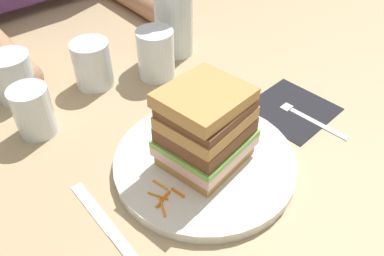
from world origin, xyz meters
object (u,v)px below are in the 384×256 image
knife (114,233)px  empty_tumbler_0 (33,111)px  juice_glass (156,56)px  empty_tumbler_2 (93,64)px  sandwich (206,128)px  napkin_dark (291,109)px  empty_tumbler_1 (14,77)px  water_bottle (173,2)px  fork (302,113)px  main_plate (205,162)px

knife → empty_tumbler_0: 0.25m
juice_glass → empty_tumbler_2: bearing=154.8°
empty_tumbler_0 → sandwich: bearing=-56.2°
napkin_dark → empty_tumbler_1: empty_tumbler_1 is taller
napkin_dark → juice_glass: 0.27m
sandwich → napkin_dark: sandwich is taller
empty_tumbler_0 → empty_tumbler_1: (0.01, 0.11, 0.00)m
water_bottle → sandwich: bearing=-120.5°
napkin_dark → empty_tumbler_2: bearing=127.5°
knife → empty_tumbler_0: empty_tumbler_0 is taller
fork → knife: 0.38m
main_plate → knife: main_plate is taller
napkin_dark → fork: bearing=-84.9°
empty_tumbler_2 → napkin_dark: bearing=-52.5°
napkin_dark → empty_tumbler_0: bearing=147.4°
napkin_dark → knife: same height
water_bottle → empty_tumbler_1: size_ratio=2.88×
fork → empty_tumbler_0: 0.45m
fork → empty_tumbler_1: empty_tumbler_1 is taller
empty_tumbler_0 → empty_tumbler_2: (0.14, 0.06, 0.00)m
juice_glass → empty_tumbler_1: bearing=155.8°
napkin_dark → knife: 0.38m
empty_tumbler_2 → fork: bearing=-54.3°
sandwich → water_bottle: 0.34m
juice_glass → empty_tumbler_1: size_ratio=1.11×
fork → empty_tumbler_0: (-0.37, 0.26, 0.04)m
main_plate → knife: size_ratio=1.36×
napkin_dark → water_bottle: (-0.04, 0.29, 0.11)m
main_plate → empty_tumbler_1: (-0.14, 0.35, 0.03)m
fork → empty_tumbler_0: bearing=145.2°
napkin_dark → water_bottle: water_bottle is taller
knife → empty_tumbler_0: bearing=87.3°
water_bottle → empty_tumbler_2: (-0.19, 0.00, -0.07)m
fork → knife: bearing=179.4°
empty_tumbler_1 → fork: bearing=-46.3°
fork → knife: fork is taller
knife → empty_tumbler_1: size_ratio=2.35×
knife → empty_tumbler_2: (0.15, 0.31, 0.04)m
empty_tumbler_2 → juice_glass: bearing=-25.2°
fork → napkin_dark: bearing=95.1°
sandwich → knife: size_ratio=0.69×
empty_tumbler_2 → water_bottle: bearing=-1.1°
water_bottle → empty_tumbler_1: bearing=169.5°
fork → empty_tumbler_1: (-0.35, 0.37, 0.04)m
empty_tumbler_2 → main_plate: bearing=-86.7°
empty_tumbler_0 → water_bottle: bearing=9.6°
empty_tumbler_2 → knife: bearing=-116.2°
napkin_dark → empty_tumbler_2: size_ratio=1.56×
knife → water_bottle: 0.47m
empty_tumbler_1 → empty_tumbler_2: empty_tumbler_2 is taller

